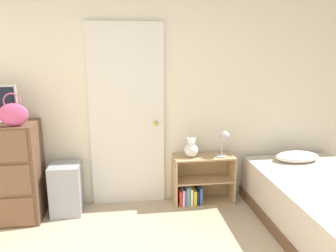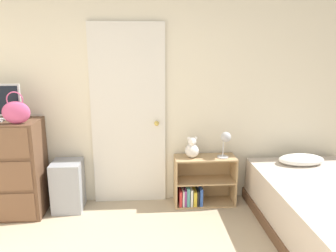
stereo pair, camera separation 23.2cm
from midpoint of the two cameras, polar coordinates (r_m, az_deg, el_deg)
wall_back at (r=3.72m, az=-7.40°, el=5.53°), size 10.00×0.06×2.55m
door_closed at (r=3.71m, az=-8.91°, el=1.57°), size 0.83×0.09×2.05m
handbag at (r=3.52m, az=-27.06°, el=1.85°), size 0.28×0.11×0.32m
storage_bin at (r=3.85m, az=-18.97°, el=-10.27°), size 0.32×0.34×0.56m
bookshelf at (r=3.90m, az=3.63°, el=-9.99°), size 0.70×0.28×0.57m
teddy_bear at (r=3.72m, az=2.29°, el=-3.88°), size 0.16×0.16×0.24m
desk_lamp at (r=3.73m, az=8.01°, el=-2.18°), size 0.14×0.14×0.30m
bed at (r=3.59m, az=24.83°, el=-13.04°), size 1.14×1.95×0.62m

